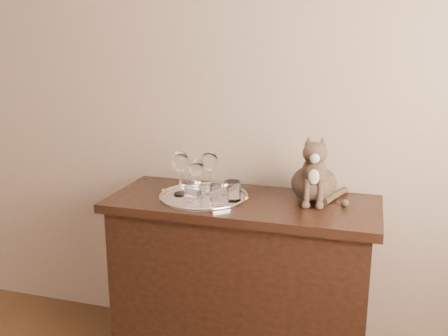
# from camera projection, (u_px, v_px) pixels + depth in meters

# --- Properties ---
(wall_back) EXTENTS (4.00, 0.10, 2.70)m
(wall_back) POSITION_uv_depth(u_px,v_px,m) (145.00, 79.00, 2.55)
(wall_back) COLOR tan
(wall_back) RESTS_ON ground
(sideboard) EXTENTS (1.20, 0.50, 0.85)m
(sideboard) POSITION_uv_depth(u_px,v_px,m) (242.00, 287.00, 2.32)
(sideboard) COLOR black
(sideboard) RESTS_ON ground
(tray) EXTENTS (0.40, 0.40, 0.01)m
(tray) POSITION_uv_depth(u_px,v_px,m) (204.00, 198.00, 2.24)
(tray) COLOR white
(tray) RESTS_ON sideboard
(wine_glass_b) EXTENTS (0.08, 0.08, 0.20)m
(wine_glass_b) POSITION_uv_depth(u_px,v_px,m) (210.00, 172.00, 2.27)
(wine_glass_b) COLOR white
(wine_glass_b) RESTS_ON tray
(wine_glass_c) EXTENTS (0.08, 0.08, 0.20)m
(wine_glass_c) POSITION_uv_depth(u_px,v_px,m) (180.00, 173.00, 2.25)
(wine_glass_c) COLOR white
(wine_glass_c) RESTS_ON tray
(wine_glass_d) EXTENTS (0.07, 0.07, 0.18)m
(wine_glass_d) POSITION_uv_depth(u_px,v_px,m) (197.00, 178.00, 2.22)
(wine_glass_d) COLOR white
(wine_glass_d) RESTS_ON tray
(tumbler_a) EXTENTS (0.08, 0.08, 0.09)m
(tumbler_a) POSITION_uv_depth(u_px,v_px,m) (219.00, 195.00, 2.12)
(tumbler_a) COLOR silver
(tumbler_a) RESTS_ON tray
(tumbler_b) EXTENTS (0.08, 0.08, 0.08)m
(tumbler_b) POSITION_uv_depth(u_px,v_px,m) (193.00, 192.00, 2.17)
(tumbler_b) COLOR silver
(tumbler_b) RESTS_ON tray
(tumbler_c) EXTENTS (0.08, 0.08, 0.09)m
(tumbler_c) POSITION_uv_depth(u_px,v_px,m) (232.00, 191.00, 2.18)
(tumbler_c) COLOR white
(tumbler_c) RESTS_ON tray
(cat) EXTENTS (0.33, 0.31, 0.31)m
(cat) POSITION_uv_depth(u_px,v_px,m) (314.00, 166.00, 2.19)
(cat) COLOR #4C3A2D
(cat) RESTS_ON sideboard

